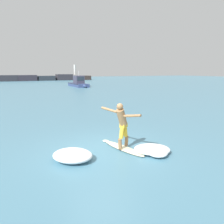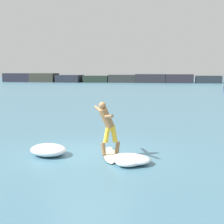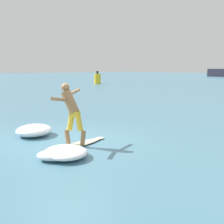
{
  "view_description": "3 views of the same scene",
  "coord_description": "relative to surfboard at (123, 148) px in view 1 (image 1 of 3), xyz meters",
  "views": [
    {
      "loc": [
        -3.07,
        -7.04,
        2.88
      ],
      "look_at": [
        0.76,
        0.67,
        1.25
      ],
      "focal_mm": 35.0,
      "sensor_mm": 36.0,
      "label": 1
    },
    {
      "loc": [
        2.79,
        -11.82,
        2.8
      ],
      "look_at": [
        0.49,
        1.59,
        1.21
      ],
      "focal_mm": 60.0,
      "sensor_mm": 36.0,
      "label": 2
    },
    {
      "loc": [
        7.78,
        -5.13,
        2.2
      ],
      "look_at": [
        0.6,
        1.24,
        0.81
      ],
      "focal_mm": 50.0,
      "sensor_mm": 36.0,
      "label": 3
    }
  ],
  "objects": [
    {
      "name": "surfer",
      "position": [
        -0.09,
        -0.09,
        1.04
      ],
      "size": [
        0.96,
        1.45,
        1.7
      ],
      "color": "#976D44",
      "rests_on": "surfboard"
    },
    {
      "name": "fishing_boat_near_jetty",
      "position": [
        8.79,
        32.66,
        0.62
      ],
      "size": [
        2.24,
        8.54,
        2.92
      ],
      "color": "navy",
      "rests_on": "ground"
    },
    {
      "name": "wave_foam_at_nose",
      "position": [
        0.76,
        -1.05,
        0.09
      ],
      "size": [
        1.12,
        1.24,
        0.25
      ],
      "color": "white",
      "rests_on": "ground"
    },
    {
      "name": "surfboard",
      "position": [
        0.0,
        0.0,
        0.0
      ],
      "size": [
        0.9,
        2.34,
        0.2
      ],
      "color": "beige",
      "rests_on": "ground"
    },
    {
      "name": "ground_plane",
      "position": [
        -0.75,
        0.24,
        -0.03
      ],
      "size": [
        200.0,
        200.0,
        0.0
      ],
      "primitive_type": "plane",
      "color": "teal"
    },
    {
      "name": "wave_foam_beside",
      "position": [
        -2.0,
        -0.24,
        0.15
      ],
      "size": [
        1.72,
        1.73,
        0.36
      ],
      "color": "white",
      "rests_on": "ground"
    },
    {
      "name": "wave_foam_at_tail",
      "position": [
        0.74,
        -0.83,
        0.1
      ],
      "size": [
        1.63,
        1.55,
        0.26
      ],
      "color": "white",
      "rests_on": "ground"
    }
  ]
}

